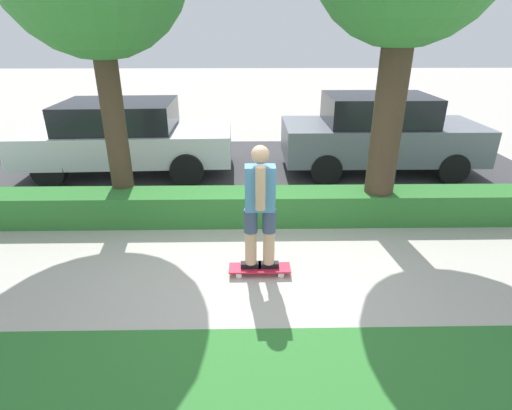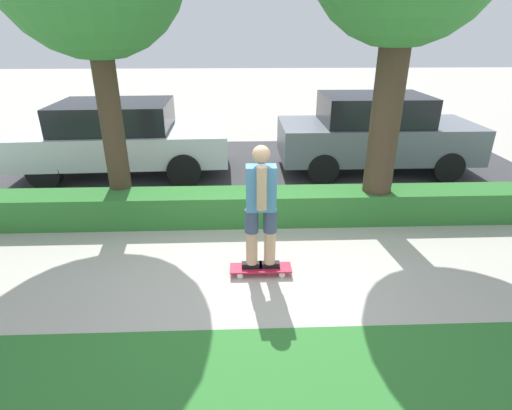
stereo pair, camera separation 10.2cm
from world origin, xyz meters
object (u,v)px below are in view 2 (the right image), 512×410
skateboard (261,268)px  parked_car_middle (375,133)px  skater_person (261,206)px  parked_car_front (122,137)px

skateboard → parked_car_middle: (2.68, 4.06, 0.76)m
skater_person → parked_car_front: skater_person is taller
skateboard → parked_car_front: bearing=124.0°
skater_person → parked_car_middle: 4.87m
skateboard → parked_car_front: size_ratio=0.18×
skater_person → parked_car_front: 4.95m
skateboard → parked_car_front: (-2.76, 4.10, 0.72)m
parked_car_front → parked_car_middle: 5.45m
parked_car_middle → parked_car_front: bearing=179.4°
skater_person → parked_car_middle: size_ratio=0.39×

